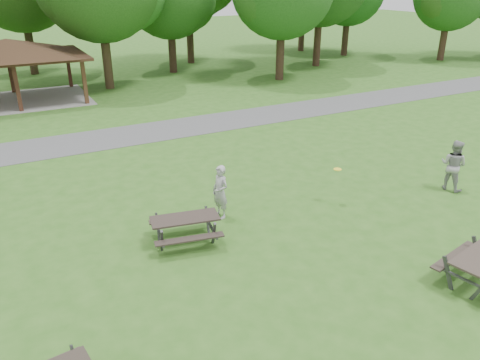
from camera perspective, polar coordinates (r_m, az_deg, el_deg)
name	(u,v)px	position (r m, az deg, el deg)	size (l,w,h in m)	color
ground	(281,294)	(11.78, 5.05, -13.70)	(160.00, 160.00, 0.00)	#2E5F1B
asphalt_path	(125,136)	(23.49, -13.86, 5.25)	(120.00, 3.20, 0.02)	#4A4B4D
pavilion	(8,51)	(32.04, -26.45, 13.94)	(8.60, 7.01, 3.76)	#3A2115
picnic_table_middle	(185,223)	(13.54, -6.71, -5.28)	(2.20, 1.90, 0.84)	#2B221F
frisbee_in_flight	(338,169)	(15.86, 11.81, 1.29)	(0.35, 0.35, 0.02)	yellow
frisbee_thrower	(220,192)	(14.76, -2.41, -1.47)	(0.64, 0.42, 1.75)	#A1A1A4
frisbee_catcher	(453,165)	(18.35, 24.57, 1.65)	(0.90, 0.70, 1.86)	#97979A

